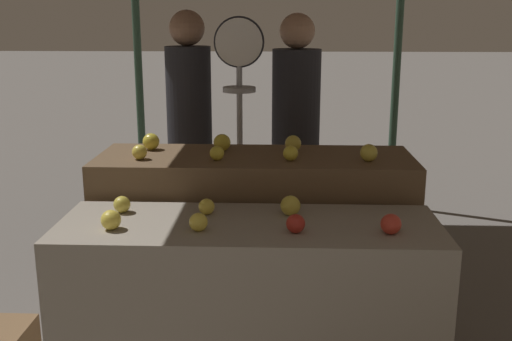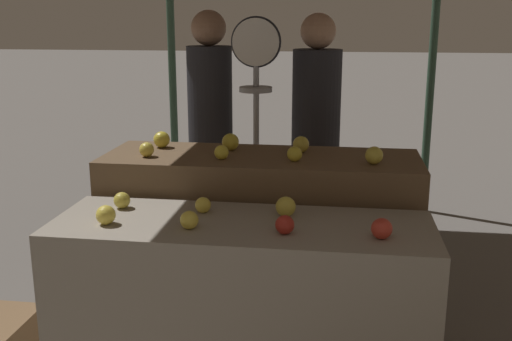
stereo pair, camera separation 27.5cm
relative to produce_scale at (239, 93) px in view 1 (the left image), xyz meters
name	(u,v)px [view 1 (the left image)]	position (x,y,z in m)	size (l,w,h in m)	color
display_counter_front	(249,318)	(0.12, -1.27, -0.83)	(1.60, 0.55, 0.87)	gray
display_counter_back	(255,250)	(0.12, -0.67, -0.75)	(1.60, 0.55, 1.02)	brown
apple_front_0	(111,220)	(-0.43, -1.37, -0.35)	(0.08, 0.08, 0.08)	yellow
apple_front_1	(198,222)	(-0.07, -1.38, -0.35)	(0.08, 0.08, 0.08)	yellow
apple_front_2	(296,224)	(0.32, -1.38, -0.35)	(0.08, 0.08, 0.08)	#AD281E
apple_front_3	(391,224)	(0.69, -1.38, -0.35)	(0.08, 0.08, 0.08)	red
apple_front_4	(122,204)	(-0.44, -1.15, -0.35)	(0.07, 0.07, 0.07)	gold
apple_front_5	(207,207)	(-0.07, -1.17, -0.35)	(0.07, 0.07, 0.07)	yellow
apple_front_6	(290,206)	(0.30, -1.16, -0.35)	(0.09, 0.09, 0.09)	gold
apple_back_0	(139,152)	(-0.44, -0.78, -0.20)	(0.07, 0.07, 0.07)	yellow
apple_back_1	(217,153)	(-0.06, -0.78, -0.20)	(0.07, 0.07, 0.07)	gold
apple_back_2	(291,153)	(0.30, -0.78, -0.20)	(0.07, 0.07, 0.07)	gold
apple_back_3	(369,153)	(0.68, -0.78, -0.19)	(0.09, 0.09, 0.09)	gold
apple_back_4	(151,142)	(-0.43, -0.55, -0.19)	(0.09, 0.09, 0.09)	gold
apple_back_5	(222,143)	(-0.05, -0.57, -0.19)	(0.09, 0.09, 0.09)	gold
apple_back_6	(293,143)	(0.32, -0.57, -0.19)	(0.09, 0.09, 0.09)	gold
produce_scale	(239,93)	(0.00, 0.00, 0.00)	(0.30, 0.20, 1.72)	#99999E
person_vendor_at_scale	(190,120)	(-0.36, 0.31, -0.22)	(0.35, 0.35, 1.76)	#2D2D38
person_customer_left	(296,124)	(0.35, 0.33, -0.24)	(0.43, 0.43, 1.74)	#2D2D38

